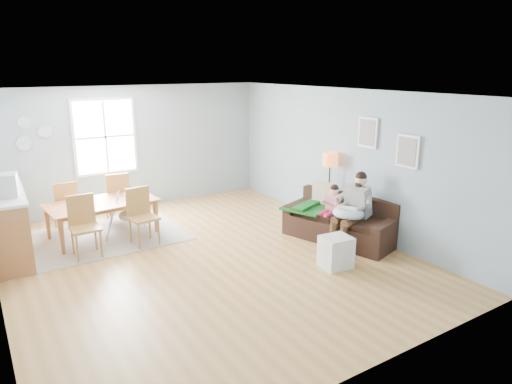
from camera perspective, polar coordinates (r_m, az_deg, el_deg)
room at (r=7.09m, az=-6.84°, el=9.92°), size 8.40×9.40×3.90m
window at (r=10.23m, az=-18.36°, el=6.58°), size 1.32×0.08×1.62m
pictures at (r=8.13m, az=16.04°, el=6.08°), size 0.05×1.34×0.74m
wall_plates at (r=9.96m, az=-26.30°, el=6.60°), size 0.67×0.02×0.66m
sofa at (r=8.54m, az=10.61°, el=-4.01°), size 1.39×2.15×0.81m
green_throw at (r=8.73m, az=6.68°, el=-1.81°), size 1.14×1.07×0.04m
beige_pillow at (r=8.83m, az=8.53°, el=-0.27°), size 0.29×0.48×0.46m
father at (r=8.17m, az=12.01°, el=-1.92°), size 0.98×0.57×1.31m
nursing_pillow at (r=8.06m, az=11.47°, el=-2.63°), size 0.71×0.70×0.22m
infant at (r=8.05m, az=11.27°, el=-2.12°), size 0.25×0.34×0.13m
toddler at (r=8.44m, az=9.38°, el=-1.33°), size 0.54×0.36×0.80m
floor_lamp at (r=8.97m, az=9.23°, el=3.28°), size 0.30×0.30×1.48m
storage_cube at (r=7.39m, az=9.90°, el=-7.39°), size 0.49×0.45×0.50m
rug at (r=9.06m, az=-18.33°, el=-5.27°), size 2.81×2.16×0.01m
dining_table at (r=8.95m, az=-18.51°, el=-3.28°), size 2.02×1.25×0.68m
chair_sw at (r=8.13m, az=-20.76°, el=-3.45°), size 0.47×0.47×1.03m
chair_se at (r=8.38m, az=-14.16°, el=-2.42°), size 0.50×0.50×1.02m
chair_nw at (r=9.44m, az=-22.66°, el=-1.28°), size 0.46×0.46×0.99m
chair_ne at (r=9.64m, az=-16.92°, el=-0.23°), size 0.51×0.51×1.03m
counter at (r=8.60m, az=-28.59°, el=-3.50°), size 0.67×2.05×1.14m
monitor at (r=8.04m, az=-29.01°, el=0.72°), size 0.43×0.42×0.36m
baby_swing at (r=9.00m, az=-15.78°, el=-2.75°), size 1.02×1.03×0.82m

